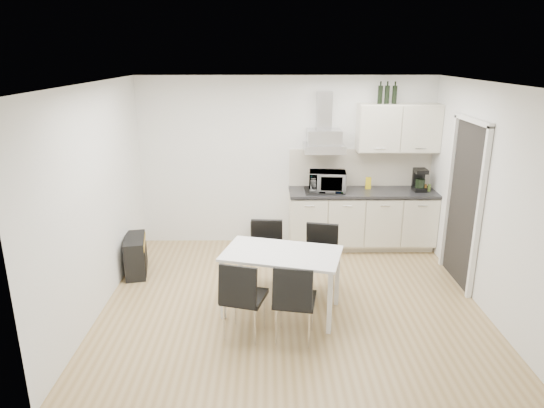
{
  "coord_description": "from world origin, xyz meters",
  "views": [
    {
      "loc": [
        -0.28,
        -5.34,
        2.91
      ],
      "look_at": [
        -0.23,
        0.45,
        1.1
      ],
      "focal_mm": 32.0,
      "sensor_mm": 36.0,
      "label": 1
    }
  ],
  "objects_px": {
    "guitar_amp": "(136,255)",
    "floor_speaker": "(258,233)",
    "chair_far_right": "(320,262)",
    "chair_near_left": "(244,298)",
    "chair_far_left": "(266,257)",
    "dining_table": "(282,259)",
    "chair_near_right": "(295,301)",
    "kitchenette": "(364,196)"
  },
  "relations": [
    {
      "from": "dining_table",
      "to": "chair_far_left",
      "type": "bearing_deg",
      "value": 122.81
    },
    {
      "from": "chair_near_left",
      "to": "dining_table",
      "type": "bearing_deg",
      "value": 65.99
    },
    {
      "from": "kitchenette",
      "to": "chair_near_left",
      "type": "xyz_separation_m",
      "value": [
        -1.72,
        -2.48,
        -0.39
      ]
    },
    {
      "from": "chair_far_right",
      "to": "chair_near_right",
      "type": "height_order",
      "value": "same"
    },
    {
      "from": "chair_near_left",
      "to": "chair_far_left",
      "type": "bearing_deg",
      "value": 94.07
    },
    {
      "from": "kitchenette",
      "to": "dining_table",
      "type": "bearing_deg",
      "value": -123.37
    },
    {
      "from": "kitchenette",
      "to": "guitar_amp",
      "type": "relative_size",
      "value": 3.79
    },
    {
      "from": "chair_far_left",
      "to": "kitchenette",
      "type": "bearing_deg",
      "value": -132.34
    },
    {
      "from": "chair_far_left",
      "to": "floor_speaker",
      "type": "bearing_deg",
      "value": -81.14
    },
    {
      "from": "dining_table",
      "to": "chair_far_left",
      "type": "relative_size",
      "value": 1.66
    },
    {
      "from": "chair_near_left",
      "to": "floor_speaker",
      "type": "distance_m",
      "value": 2.67
    },
    {
      "from": "dining_table",
      "to": "chair_far_left",
      "type": "height_order",
      "value": "chair_far_left"
    },
    {
      "from": "dining_table",
      "to": "chair_near_right",
      "type": "distance_m",
      "value": 0.61
    },
    {
      "from": "chair_far_right",
      "to": "chair_near_left",
      "type": "distance_m",
      "value": 1.28
    },
    {
      "from": "kitchenette",
      "to": "chair_far_right",
      "type": "xyz_separation_m",
      "value": [
        -0.83,
        -1.57,
        -0.39
      ]
    },
    {
      "from": "chair_near_left",
      "to": "guitar_amp",
      "type": "xyz_separation_m",
      "value": [
        -1.56,
        1.54,
        -0.18
      ]
    },
    {
      "from": "chair_far_right",
      "to": "floor_speaker",
      "type": "height_order",
      "value": "chair_far_right"
    },
    {
      "from": "chair_near_right",
      "to": "floor_speaker",
      "type": "bearing_deg",
      "value": 109.62
    },
    {
      "from": "chair_far_left",
      "to": "guitar_amp",
      "type": "height_order",
      "value": "chair_far_left"
    },
    {
      "from": "chair_far_left",
      "to": "chair_far_right",
      "type": "xyz_separation_m",
      "value": [
        0.67,
        -0.14,
        0.0
      ]
    },
    {
      "from": "chair_far_right",
      "to": "floor_speaker",
      "type": "distance_m",
      "value": 1.93
    },
    {
      "from": "floor_speaker",
      "to": "chair_near_left",
      "type": "bearing_deg",
      "value": -107.41
    },
    {
      "from": "chair_far_right",
      "to": "guitar_amp",
      "type": "height_order",
      "value": "chair_far_right"
    },
    {
      "from": "dining_table",
      "to": "chair_far_right",
      "type": "xyz_separation_m",
      "value": [
        0.48,
        0.43,
        -0.22
      ]
    },
    {
      "from": "chair_near_left",
      "to": "chair_near_right",
      "type": "distance_m",
      "value": 0.54
    },
    {
      "from": "chair_near_right",
      "to": "chair_far_left",
      "type": "bearing_deg",
      "value": 115.63
    },
    {
      "from": "dining_table",
      "to": "guitar_amp",
      "type": "distance_m",
      "value": 2.27
    },
    {
      "from": "kitchenette",
      "to": "floor_speaker",
      "type": "height_order",
      "value": "kitchenette"
    },
    {
      "from": "dining_table",
      "to": "guitar_amp",
      "type": "xyz_separation_m",
      "value": [
        -1.97,
        1.06,
        -0.4
      ]
    },
    {
      "from": "kitchenette",
      "to": "chair_far_right",
      "type": "relative_size",
      "value": 2.86
    },
    {
      "from": "guitar_amp",
      "to": "floor_speaker",
      "type": "distance_m",
      "value": 1.99
    },
    {
      "from": "dining_table",
      "to": "chair_far_left",
      "type": "xyz_separation_m",
      "value": [
        -0.18,
        0.57,
        -0.22
      ]
    },
    {
      "from": "chair_far_right",
      "to": "floor_speaker",
      "type": "xyz_separation_m",
      "value": [
        -0.8,
        1.73,
        -0.27
      ]
    },
    {
      "from": "chair_far_left",
      "to": "chair_far_right",
      "type": "distance_m",
      "value": 0.68
    },
    {
      "from": "floor_speaker",
      "to": "dining_table",
      "type": "bearing_deg",
      "value": -97.1
    },
    {
      "from": "chair_far_right",
      "to": "guitar_amp",
      "type": "relative_size",
      "value": 1.32
    },
    {
      "from": "chair_far_left",
      "to": "chair_far_right",
      "type": "height_order",
      "value": "same"
    },
    {
      "from": "kitchenette",
      "to": "chair_near_right",
      "type": "xyz_separation_m",
      "value": [
        -1.19,
        -2.56,
        -0.39
      ]
    },
    {
      "from": "kitchenette",
      "to": "guitar_amp",
      "type": "distance_m",
      "value": 3.47
    },
    {
      "from": "dining_table",
      "to": "floor_speaker",
      "type": "xyz_separation_m",
      "value": [
        -0.32,
        2.16,
        -0.5
      ]
    },
    {
      "from": "dining_table",
      "to": "guitar_amp",
      "type": "height_order",
      "value": "dining_table"
    },
    {
      "from": "dining_table",
      "to": "chair_near_left",
      "type": "xyz_separation_m",
      "value": [
        -0.41,
        -0.49,
        -0.22
      ]
    }
  ]
}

